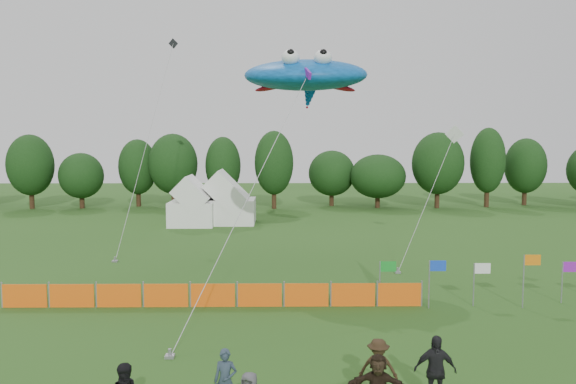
{
  "coord_description": "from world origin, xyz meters",
  "views": [
    {
      "loc": [
        -0.26,
        -14.48,
        7.06
      ],
      "look_at": [
        0.0,
        6.0,
        5.2
      ],
      "focal_mm": 35.0,
      "sensor_mm": 36.0,
      "label": 1
    }
  ],
  "objects_px": {
    "spectator_a": "(225,381)",
    "stingray_kite": "(306,77)",
    "tent_right": "(227,203)",
    "spectator_c": "(378,368)",
    "barrier_fence": "(213,295)",
    "tent_left": "(193,205)",
    "spectator_d": "(435,371)"
  },
  "relations": [
    {
      "from": "spectator_a",
      "to": "stingray_kite",
      "type": "xyz_separation_m",
      "value": [
        2.85,
        17.61,
        9.81
      ]
    },
    {
      "from": "tent_right",
      "to": "spectator_c",
      "type": "relative_size",
      "value": 2.95
    },
    {
      "from": "spectator_a",
      "to": "stingray_kite",
      "type": "relative_size",
      "value": 0.07
    },
    {
      "from": "tent_right",
      "to": "barrier_fence",
      "type": "bearing_deg",
      "value": -85.92
    },
    {
      "from": "spectator_c",
      "to": "barrier_fence",
      "type": "bearing_deg",
      "value": 128.95
    },
    {
      "from": "stingray_kite",
      "to": "barrier_fence",
      "type": "bearing_deg",
      "value": -117.59
    },
    {
      "from": "tent_left",
      "to": "tent_right",
      "type": "relative_size",
      "value": 0.77
    },
    {
      "from": "tent_left",
      "to": "spectator_d",
      "type": "xyz_separation_m",
      "value": [
        11.53,
        -32.41,
        -0.72
      ]
    },
    {
      "from": "spectator_a",
      "to": "stingray_kite",
      "type": "bearing_deg",
      "value": 86.28
    },
    {
      "from": "spectator_a",
      "to": "spectator_c",
      "type": "xyz_separation_m",
      "value": [
        4.12,
        0.76,
        -0.01
      ]
    },
    {
      "from": "stingray_kite",
      "to": "spectator_d",
      "type": "bearing_deg",
      "value": -81.11
    },
    {
      "from": "spectator_d",
      "to": "stingray_kite",
      "type": "distance_m",
      "value": 20.05
    },
    {
      "from": "spectator_c",
      "to": "stingray_kite",
      "type": "bearing_deg",
      "value": 100.24
    },
    {
      "from": "spectator_c",
      "to": "spectator_d",
      "type": "distance_m",
      "value": 1.52
    },
    {
      "from": "barrier_fence",
      "to": "spectator_c",
      "type": "relative_size",
      "value": 10.74
    },
    {
      "from": "tent_right",
      "to": "spectator_c",
      "type": "bearing_deg",
      "value": -77.49
    },
    {
      "from": "tent_right",
      "to": "barrier_fence",
      "type": "xyz_separation_m",
      "value": [
        1.74,
        -24.45,
        -1.25
      ]
    },
    {
      "from": "spectator_a",
      "to": "tent_right",
      "type": "bearing_deg",
      "value": 100.89
    },
    {
      "from": "tent_left",
      "to": "barrier_fence",
      "type": "bearing_deg",
      "value": -79.07
    },
    {
      "from": "spectator_a",
      "to": "spectator_d",
      "type": "xyz_separation_m",
      "value": [
        5.56,
        0.28,
        0.13
      ]
    },
    {
      "from": "barrier_fence",
      "to": "spectator_a",
      "type": "height_order",
      "value": "spectator_a"
    },
    {
      "from": "spectator_c",
      "to": "tent_right",
      "type": "bearing_deg",
      "value": 108.42
    },
    {
      "from": "tent_left",
      "to": "spectator_c",
      "type": "xyz_separation_m",
      "value": [
        10.09,
        -31.93,
        -0.85
      ]
    },
    {
      "from": "spectator_c",
      "to": "spectator_d",
      "type": "relative_size",
      "value": 0.86
    },
    {
      "from": "spectator_a",
      "to": "spectator_c",
      "type": "distance_m",
      "value": 4.19
    },
    {
      "from": "spectator_d",
      "to": "stingray_kite",
      "type": "xyz_separation_m",
      "value": [
        -2.71,
        17.34,
        9.69
      ]
    },
    {
      "from": "spectator_a",
      "to": "spectator_d",
      "type": "distance_m",
      "value": 5.57
    },
    {
      "from": "barrier_fence",
      "to": "spectator_a",
      "type": "relative_size",
      "value": 10.67
    },
    {
      "from": "barrier_fence",
      "to": "spectator_d",
      "type": "height_order",
      "value": "spectator_d"
    },
    {
      "from": "stingray_kite",
      "to": "tent_right",
      "type": "bearing_deg",
      "value": 110.51
    },
    {
      "from": "spectator_a",
      "to": "stingray_kite",
      "type": "distance_m",
      "value": 20.36
    },
    {
      "from": "barrier_fence",
      "to": "spectator_a",
      "type": "bearing_deg",
      "value": -81.08
    }
  ]
}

